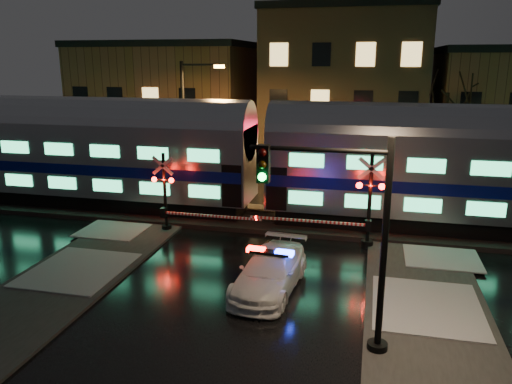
# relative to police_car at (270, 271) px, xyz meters

# --- Properties ---
(ground) EXTENTS (120.00, 120.00, 0.00)m
(ground) POSITION_rel_police_car_xyz_m (-1.11, 2.73, -0.71)
(ground) COLOR black
(ground) RESTS_ON ground
(ballast) EXTENTS (90.00, 4.20, 0.24)m
(ballast) POSITION_rel_police_car_xyz_m (-1.11, 7.73, -0.59)
(ballast) COLOR black
(ballast) RESTS_ON ground
(sidewalk_left) EXTENTS (4.00, 20.00, 0.12)m
(sidewalk_left) POSITION_rel_police_car_xyz_m (-7.61, -3.27, -0.65)
(sidewalk_left) COLOR #2D2D2D
(sidewalk_left) RESTS_ON ground
(sidewalk_right) EXTENTS (4.00, 20.00, 0.12)m
(sidewalk_right) POSITION_rel_police_car_xyz_m (5.39, -3.27, -0.65)
(sidewalk_right) COLOR #2D2D2D
(sidewalk_right) RESTS_ON ground
(building_left) EXTENTS (14.00, 10.00, 9.00)m
(building_left) POSITION_rel_police_car_xyz_m (-14.11, 24.73, 3.79)
(building_left) COLOR brown
(building_left) RESTS_ON ground
(building_mid) EXTENTS (12.00, 11.00, 11.50)m
(building_mid) POSITION_rel_police_car_xyz_m (0.89, 25.23, 5.04)
(building_mid) COLOR brown
(building_mid) RESTS_ON ground
(train) EXTENTS (51.00, 3.12, 5.92)m
(train) POSITION_rel_police_car_xyz_m (-2.09, 7.73, 2.68)
(train) COLOR black
(train) RESTS_ON ballast
(police_car) EXTENTS (2.36, 4.98, 1.56)m
(police_car) POSITION_rel_police_car_xyz_m (0.00, 0.00, 0.00)
(police_car) COLOR white
(police_car) RESTS_ON ground
(crossing_signal_right) EXTENTS (5.96, 0.66, 4.22)m
(crossing_signal_right) POSITION_rel_police_car_xyz_m (2.99, 5.04, 1.04)
(crossing_signal_right) COLOR black
(crossing_signal_right) RESTS_ON ground
(crossing_signal_left) EXTENTS (5.42, 0.64, 3.83)m
(crossing_signal_left) POSITION_rel_police_car_xyz_m (-5.84, 5.03, 0.87)
(crossing_signal_left) COLOR black
(crossing_signal_left) RESTS_ON ground
(traffic_light) EXTENTS (4.00, 0.71, 6.18)m
(traffic_light) POSITION_rel_police_car_xyz_m (2.82, -3.26, 2.58)
(traffic_light) COLOR black
(traffic_light) RESTS_ON ground
(streetlight) EXTENTS (2.67, 0.28, 7.98)m
(streetlight) POSITION_rel_police_car_xyz_m (-7.45, 11.73, 3.89)
(streetlight) COLOR black
(streetlight) RESTS_ON ground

